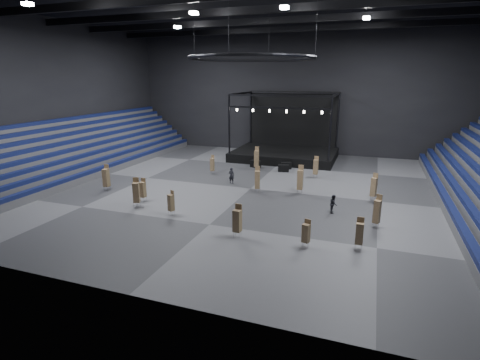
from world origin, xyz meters
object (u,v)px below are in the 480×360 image
(chair_stack_9, at_px, (374,186))
(chair_stack_10, at_px, (359,233))
(flight_case_left, at_px, (255,164))
(chair_stack_4, at_px, (300,179))
(flight_case_right, at_px, (286,166))
(chair_stack_8, at_px, (106,177))
(chair_stack_5, at_px, (237,220))
(chair_stack_13, at_px, (316,167))
(chair_stack_0, at_px, (257,158))
(chair_stack_2, at_px, (257,179))
(stage, at_px, (286,148))
(chair_stack_11, at_px, (377,211))
(chair_stack_6, at_px, (136,192))
(man_center, at_px, (231,175))
(chair_stack_1, at_px, (306,233))
(crew_member, at_px, (333,204))
(flight_case_mid, at_px, (283,168))
(chair_stack_12, at_px, (212,164))
(chair_stack_7, at_px, (171,202))

(chair_stack_9, xyz_separation_m, chair_stack_10, (-0.78, -11.38, -0.14))
(flight_case_left, relative_size, chair_stack_4, 0.45)
(flight_case_right, xyz_separation_m, chair_stack_8, (-15.21, -15.37, 0.99))
(chair_stack_5, bearing_deg, chair_stack_13, 87.04)
(chair_stack_0, xyz_separation_m, chair_stack_2, (2.89, -9.03, -0.11))
(stage, relative_size, chair_stack_11, 5.28)
(chair_stack_11, bearing_deg, chair_stack_6, -153.51)
(chair_stack_8, bearing_deg, chair_stack_13, 30.85)
(chair_stack_10, bearing_deg, man_center, 136.57)
(stage, bearing_deg, chair_stack_8, -121.91)
(chair_stack_1, relative_size, crew_member, 1.25)
(chair_stack_10, bearing_deg, chair_stack_9, 84.15)
(chair_stack_6, distance_m, chair_stack_10, 19.23)
(flight_case_left, bearing_deg, chair_stack_1, -64.24)
(flight_case_left, relative_size, flight_case_mid, 1.01)
(flight_case_mid, height_order, chair_stack_0, chair_stack_0)
(chair_stack_9, xyz_separation_m, chair_stack_11, (0.31, -6.95, 0.00))
(chair_stack_1, xyz_separation_m, chair_stack_8, (-21.50, 6.33, 0.34))
(chair_stack_12, bearing_deg, stage, 63.49)
(man_center, bearing_deg, flight_case_left, -88.77)
(chair_stack_8, xyz_separation_m, man_center, (11.04, 6.84, -0.53))
(flight_case_mid, xyz_separation_m, chair_stack_8, (-15.19, -13.86, 0.98))
(flight_case_mid, height_order, chair_stack_9, chair_stack_9)
(flight_case_right, bearing_deg, chair_stack_12, -145.89)
(flight_case_mid, relative_size, chair_stack_13, 0.51)
(flight_case_mid, distance_m, chair_stack_13, 4.50)
(flight_case_mid, xyz_separation_m, chair_stack_10, (9.73, -19.31, 0.77))
(chair_stack_9, relative_size, chair_stack_11, 0.99)
(chair_stack_10, distance_m, chair_stack_12, 23.43)
(flight_case_mid, relative_size, chair_stack_1, 0.65)
(flight_case_mid, distance_m, chair_stack_2, 9.28)
(chair_stack_0, distance_m, chair_stack_6, 17.90)
(flight_case_left, relative_size, chair_stack_13, 0.52)
(flight_case_right, relative_size, chair_stack_8, 0.46)
(chair_stack_2, bearing_deg, chair_stack_7, -135.50)
(flight_case_mid, xyz_separation_m, chair_stack_7, (-5.48, -17.77, 0.69))
(chair_stack_2, xyz_separation_m, chair_stack_9, (11.04, 1.30, -0.03))
(stage, height_order, flight_case_left, stage)
(chair_stack_12, distance_m, man_center, 4.90)
(chair_stack_6, distance_m, chair_stack_9, 21.89)
(chair_stack_8, xyz_separation_m, chair_stack_11, (26.01, -1.02, -0.07))
(flight_case_left, height_order, chair_stack_9, chair_stack_9)
(flight_case_mid, distance_m, chair_stack_8, 20.59)
(crew_member, bearing_deg, chair_stack_4, 33.35)
(flight_case_mid, xyz_separation_m, chair_stack_11, (10.82, -14.88, 0.91))
(chair_stack_6, bearing_deg, chair_stack_4, 10.32)
(chair_stack_7, bearing_deg, flight_case_right, 97.41)
(flight_case_left, bearing_deg, chair_stack_13, -17.74)
(crew_member, bearing_deg, man_center, 56.96)
(chair_stack_13, height_order, man_center, chair_stack_13)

